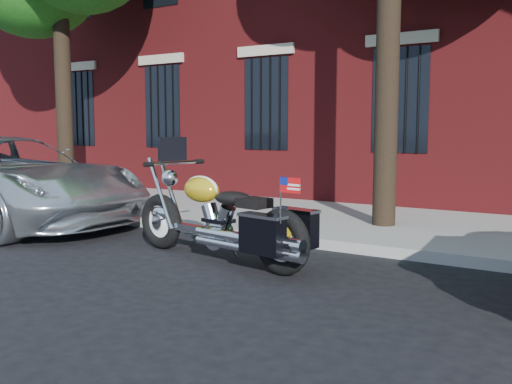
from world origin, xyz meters
The scene contains 5 objects.
ground centered at (0.00, 0.00, 0.00)m, with size 120.00×120.00×0.00m, color black.
curb centered at (0.00, 1.38, 0.07)m, with size 40.00×0.16×0.15m, color gray.
sidewalk centered at (0.00, 3.26, 0.07)m, with size 40.00×3.60×0.15m, color gray.
motorcycle centered at (-0.49, -0.05, 0.52)m, with size 2.98×1.19×1.55m.
car_silver centered at (-5.39, 0.25, 0.77)m, with size 2.55×5.52×1.53m, color silver.
Camera 1 is at (3.57, -5.70, 1.66)m, focal length 40.00 mm.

